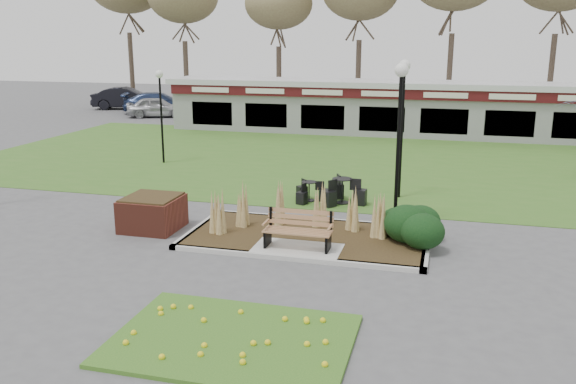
% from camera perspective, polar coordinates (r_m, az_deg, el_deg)
% --- Properties ---
extents(ground, '(100.00, 100.00, 0.00)m').
position_cam_1_polar(ground, '(15.19, 0.75, -5.89)').
color(ground, '#515154').
rests_on(ground, ground).
extents(lawn, '(34.00, 16.00, 0.02)m').
position_cam_1_polar(lawn, '(26.57, 7.11, 2.87)').
color(lawn, '#396A21').
rests_on(lawn, ground).
extents(flower_bed, '(4.20, 3.00, 0.16)m').
position_cam_1_polar(flower_bed, '(11.13, -5.22, -13.47)').
color(flower_bed, '#30651D').
rests_on(flower_bed, ground).
extents(planting_bed, '(6.75, 3.40, 1.27)m').
position_cam_1_polar(planting_bed, '(16.09, 6.35, -3.43)').
color(planting_bed, '#332214').
rests_on(planting_bed, ground).
extents(park_bench, '(1.70, 0.66, 0.93)m').
position_cam_1_polar(park_bench, '(15.22, 0.99, -3.50)').
color(park_bench, '#A17448').
rests_on(park_bench, ground).
extents(brick_planter, '(1.50, 1.50, 0.95)m').
position_cam_1_polar(brick_planter, '(17.45, -12.57, -1.89)').
color(brick_planter, brown).
rests_on(brick_planter, ground).
extents(food_pavilion, '(24.60, 3.40, 2.90)m').
position_cam_1_polar(food_pavilion, '(34.17, 9.06, 7.84)').
color(food_pavilion, gray).
rests_on(food_pavilion, ground).
extents(lamp_post_near_left, '(0.38, 0.38, 4.56)m').
position_cam_1_polar(lamp_post_near_left, '(17.18, 10.43, 7.66)').
color(lamp_post_near_left, black).
rests_on(lamp_post_near_left, ground).
extents(lamp_post_mid_right, '(0.38, 0.38, 4.54)m').
position_cam_1_polar(lamp_post_mid_right, '(20.21, 10.71, 8.59)').
color(lamp_post_mid_right, black).
rests_on(lamp_post_mid_right, ground).
extents(lamp_post_far_left, '(0.32, 0.32, 3.90)m').
position_cam_1_polar(lamp_post_far_left, '(26.21, -11.86, 8.79)').
color(lamp_post_far_left, black).
rests_on(lamp_post_far_left, ground).
extents(bistro_set_a, '(1.39, 1.54, 0.82)m').
position_cam_1_polar(bistro_set_a, '(19.72, 5.08, -0.27)').
color(bistro_set_a, black).
rests_on(bistro_set_a, ground).
extents(bistro_set_b, '(1.16, 1.18, 0.64)m').
position_cam_1_polar(bistro_set_b, '(19.95, 1.98, -0.23)').
color(bistro_set_b, black).
rests_on(bistro_set_b, ground).
extents(car_silver, '(4.27, 2.87, 1.35)m').
position_cam_1_polar(car_silver, '(41.93, -12.16, 7.78)').
color(car_silver, '#AEAFB3').
rests_on(car_silver, ground).
extents(car_black, '(5.17, 3.06, 1.61)m').
position_cam_1_polar(car_black, '(47.20, -14.89, 8.49)').
color(car_black, black).
rests_on(car_black, ground).
extents(car_blue, '(5.39, 3.53, 1.45)m').
position_cam_1_polar(car_blue, '(43.96, -11.93, 8.15)').
color(car_blue, navy).
rests_on(car_blue, ground).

